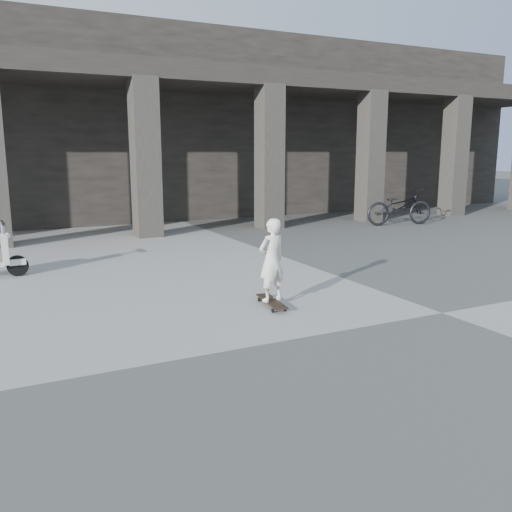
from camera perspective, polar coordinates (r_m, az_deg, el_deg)
name	(u,v)px	position (r m, az deg, el deg)	size (l,w,h in m)	color
ground	(442,313)	(7.92, 19.02, -5.69)	(90.00, 90.00, 0.00)	#4C4C49
colonnade	(155,126)	(19.83, -10.63, 13.26)	(28.00, 8.82, 6.00)	black
longboard	(272,302)	(7.79, 1.64, -4.84)	(0.32, 0.87, 0.08)	black
child	(272,260)	(7.65, 1.67, -0.43)	(0.43, 0.28, 1.19)	silver
bicycle	(399,207)	(16.82, 14.86, 5.04)	(0.73, 2.09, 1.10)	black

